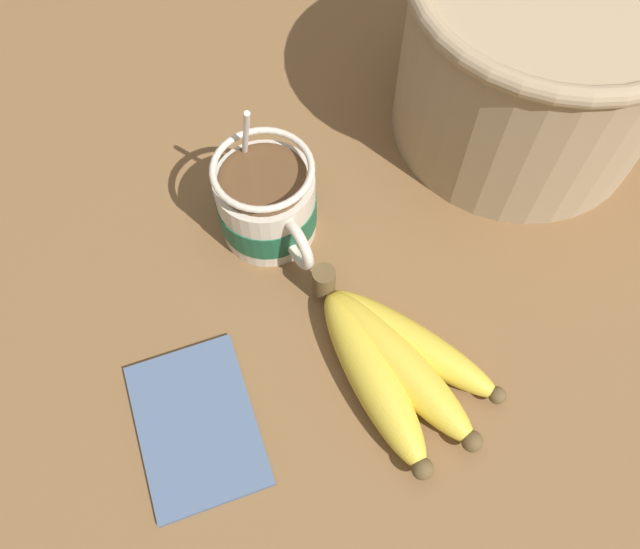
{
  "coord_description": "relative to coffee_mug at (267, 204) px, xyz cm",
  "views": [
    {
      "loc": [
        25.49,
        -8.29,
        53.12
      ],
      "look_at": [
        4.59,
        4.31,
        7.56
      ],
      "focal_mm": 35.0,
      "sensor_mm": 36.0,
      "label": 1
    }
  ],
  "objects": [
    {
      "name": "banana_bunch",
      "position": [
        17.4,
        1.75,
        -2.06
      ],
      "size": [
        19.04,
        11.76,
        4.15
      ],
      "color": "brown",
      "rests_on": "table"
    },
    {
      "name": "napkin",
      "position": [
        13.35,
        -14.03,
        -3.57
      ],
      "size": [
        14.51,
        11.47,
        0.6
      ],
      "color": "slate",
      "rests_on": "table"
    },
    {
      "name": "table",
      "position": [
        3.93,
        -4.0,
        -5.67
      ],
      "size": [
        116.39,
        116.39,
        3.59
      ],
      "color": "brown",
      "rests_on": "ground"
    },
    {
      "name": "coffee_mug",
      "position": [
        0.0,
        0.0,
        0.0
      ],
      "size": [
        13.09,
        8.9,
        13.91
      ],
      "color": "beige",
      "rests_on": "table"
    },
    {
      "name": "woven_basket",
      "position": [
        1.75,
        27.5,
        5.13
      ],
      "size": [
        25.96,
        25.96,
        17.15
      ],
      "color": "tan",
      "rests_on": "table"
    }
  ]
}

